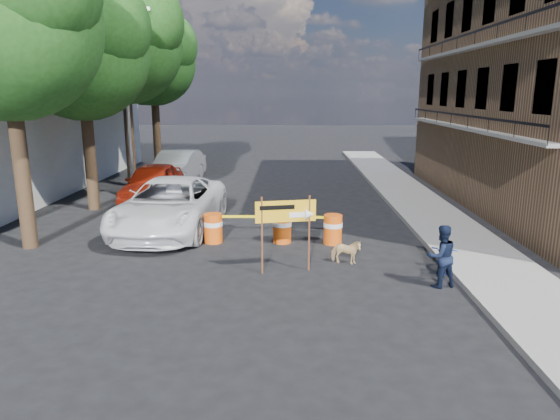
{
  "coord_description": "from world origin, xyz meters",
  "views": [
    {
      "loc": [
        0.91,
        -12.1,
        4.5
      ],
      "look_at": [
        0.66,
        1.47,
        1.3
      ],
      "focal_mm": 32.0,
      "sensor_mm": 36.0,
      "label": 1
    }
  ],
  "objects_px": {
    "detour_sign": "(294,216)",
    "dog": "(346,252)",
    "pedestrian": "(441,256)",
    "bicycle": "(446,245)",
    "barrel_far_right": "(333,229)",
    "suv_white": "(170,205)",
    "sedan_silver": "(177,167)",
    "barrel_mid_left": "(213,228)",
    "barrel_mid_right": "(282,228)",
    "barrel_far_left": "(162,228)",
    "sedan_red": "(153,183)"
  },
  "relations": [
    {
      "from": "barrel_far_right",
      "to": "suv_white",
      "type": "distance_m",
      "value": 5.5
    },
    {
      "from": "barrel_far_left",
      "to": "barrel_mid_left",
      "type": "height_order",
      "value": "same"
    },
    {
      "from": "suv_white",
      "to": "bicycle",
      "type": "bearing_deg",
      "value": -25.22
    },
    {
      "from": "barrel_far_right",
      "to": "detour_sign",
      "type": "bearing_deg",
      "value": -116.1
    },
    {
      "from": "pedestrian",
      "to": "bicycle",
      "type": "xyz_separation_m",
      "value": [
        0.3,
        0.61,
        0.09
      ]
    },
    {
      "from": "barrel_far_right",
      "to": "bicycle",
      "type": "height_order",
      "value": "bicycle"
    },
    {
      "from": "detour_sign",
      "to": "bicycle",
      "type": "height_order",
      "value": "detour_sign"
    },
    {
      "from": "suv_white",
      "to": "sedan_red",
      "type": "distance_m",
      "value": 4.75
    },
    {
      "from": "pedestrian",
      "to": "dog",
      "type": "height_order",
      "value": "pedestrian"
    },
    {
      "from": "bicycle",
      "to": "pedestrian",
      "type": "bearing_deg",
      "value": -93.46
    },
    {
      "from": "dog",
      "to": "suv_white",
      "type": "xyz_separation_m",
      "value": [
        -5.48,
        3.3,
        0.51
      ]
    },
    {
      "from": "pedestrian",
      "to": "barrel_mid_right",
      "type": "bearing_deg",
      "value": -58.76
    },
    {
      "from": "pedestrian",
      "to": "bicycle",
      "type": "height_order",
      "value": "bicycle"
    },
    {
      "from": "barrel_far_right",
      "to": "sedan_silver",
      "type": "height_order",
      "value": "sedan_silver"
    },
    {
      "from": "bicycle",
      "to": "suv_white",
      "type": "bearing_deg",
      "value": 174.31
    },
    {
      "from": "barrel_far_left",
      "to": "suv_white",
      "type": "height_order",
      "value": "suv_white"
    },
    {
      "from": "barrel_mid_right",
      "to": "detour_sign",
      "type": "xyz_separation_m",
      "value": [
        0.34,
        -2.57,
        0.99
      ]
    },
    {
      "from": "barrel_far_left",
      "to": "sedan_red",
      "type": "relative_size",
      "value": 0.19
    },
    {
      "from": "barrel_far_left",
      "to": "suv_white",
      "type": "xyz_separation_m",
      "value": [
        -0.06,
        1.44,
        0.39
      ]
    },
    {
      "from": "barrel_mid_left",
      "to": "barrel_mid_right",
      "type": "height_order",
      "value": "same"
    },
    {
      "from": "detour_sign",
      "to": "sedan_red",
      "type": "distance_m",
      "value": 10.18
    },
    {
      "from": "barrel_mid_right",
      "to": "pedestrian",
      "type": "height_order",
      "value": "pedestrian"
    },
    {
      "from": "barrel_mid_left",
      "to": "sedan_red",
      "type": "bearing_deg",
      "value": 120.38
    },
    {
      "from": "barrel_mid_right",
      "to": "barrel_far_left",
      "type": "bearing_deg",
      "value": -178.41
    },
    {
      "from": "sedan_red",
      "to": "detour_sign",
      "type": "bearing_deg",
      "value": -54.47
    },
    {
      "from": "barrel_far_right",
      "to": "dog",
      "type": "xyz_separation_m",
      "value": [
        0.19,
        -1.86,
        -0.13
      ]
    },
    {
      "from": "sedan_red",
      "to": "suv_white",
      "type": "bearing_deg",
      "value": -67.79
    },
    {
      "from": "barrel_far_left",
      "to": "detour_sign",
      "type": "bearing_deg",
      "value": -31.52
    },
    {
      "from": "barrel_far_right",
      "to": "pedestrian",
      "type": "distance_m",
      "value": 4.1
    },
    {
      "from": "detour_sign",
      "to": "dog",
      "type": "distance_m",
      "value": 1.9
    },
    {
      "from": "sedan_silver",
      "to": "pedestrian",
      "type": "bearing_deg",
      "value": -50.48
    },
    {
      "from": "dog",
      "to": "sedan_silver",
      "type": "relative_size",
      "value": 0.16
    },
    {
      "from": "barrel_far_right",
      "to": "pedestrian",
      "type": "relative_size",
      "value": 0.6
    },
    {
      "from": "barrel_mid_left",
      "to": "sedan_silver",
      "type": "bearing_deg",
      "value": 108.03
    },
    {
      "from": "sedan_silver",
      "to": "detour_sign",
      "type": "bearing_deg",
      "value": -59.97
    },
    {
      "from": "barrel_mid_right",
      "to": "suv_white",
      "type": "height_order",
      "value": "suv_white"
    },
    {
      "from": "detour_sign",
      "to": "suv_white",
      "type": "xyz_separation_m",
      "value": [
        -4.08,
        3.91,
        -0.61
      ]
    },
    {
      "from": "sedan_red",
      "to": "barrel_far_left",
      "type": "bearing_deg",
      "value": -72.25
    },
    {
      "from": "barrel_mid_right",
      "to": "suv_white",
      "type": "bearing_deg",
      "value": 160.35
    },
    {
      "from": "barrel_far_left",
      "to": "barrel_mid_right",
      "type": "xyz_separation_m",
      "value": [
        3.68,
        0.1,
        0.0
      ]
    },
    {
      "from": "barrel_mid_left",
      "to": "suv_white",
      "type": "xyz_separation_m",
      "value": [
        -1.63,
        1.37,
        0.39
      ]
    },
    {
      "from": "detour_sign",
      "to": "bicycle",
      "type": "relative_size",
      "value": 1.18
    },
    {
      "from": "barrel_mid_left",
      "to": "dog",
      "type": "bearing_deg",
      "value": -26.5
    },
    {
      "from": "barrel_mid_left",
      "to": "sedan_silver",
      "type": "height_order",
      "value": "sedan_silver"
    },
    {
      "from": "barrel_mid_left",
      "to": "barrel_mid_right",
      "type": "bearing_deg",
      "value": 1.02
    },
    {
      "from": "barrel_mid_left",
      "to": "detour_sign",
      "type": "relative_size",
      "value": 0.45
    },
    {
      "from": "barrel_far_right",
      "to": "sedan_silver",
      "type": "distance_m",
      "value": 12.64
    },
    {
      "from": "bicycle",
      "to": "sedan_silver",
      "type": "bearing_deg",
      "value": 148.61
    },
    {
      "from": "detour_sign",
      "to": "sedan_silver",
      "type": "distance_m",
      "value": 14.22
    },
    {
      "from": "bicycle",
      "to": "barrel_mid_left",
      "type": "bearing_deg",
      "value": 177.93
    }
  ]
}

